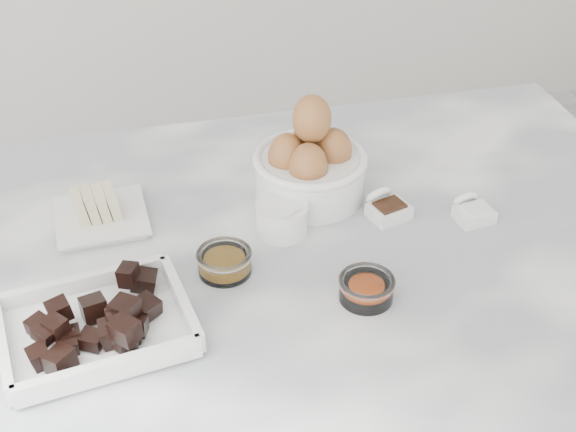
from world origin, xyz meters
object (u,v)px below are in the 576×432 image
at_px(chocolate_dish, 95,322).
at_px(honey_bowl, 225,262).
at_px(sugar_ramekin, 282,217).
at_px(salt_spoon, 472,210).
at_px(butter_plate, 99,212).
at_px(zest_bowl, 366,288).
at_px(vanilla_spoon, 386,207).
at_px(egg_bowl, 310,164).

bearing_deg(chocolate_dish, honey_bowl, 26.83).
relative_size(sugar_ramekin, salt_spoon, 1.08).
distance_m(sugar_ramekin, salt_spoon, 0.28).
xyz_separation_m(butter_plate, sugar_ramekin, (0.25, -0.08, 0.01)).
distance_m(butter_plate, honey_bowl, 0.22).
bearing_deg(zest_bowl, butter_plate, 142.85).
height_order(butter_plate, sugar_ramekin, butter_plate).
bearing_deg(vanilla_spoon, sugar_ramekin, -178.62).
distance_m(chocolate_dish, egg_bowl, 0.41).
relative_size(butter_plate, zest_bowl, 1.83).
distance_m(chocolate_dish, zest_bowl, 0.34).
distance_m(honey_bowl, salt_spoon, 0.38).
xyz_separation_m(egg_bowl, salt_spoon, (0.22, -0.12, -0.04)).
xyz_separation_m(sugar_ramekin, honey_bowl, (-0.09, -0.07, -0.01)).
distance_m(egg_bowl, zest_bowl, 0.25).
bearing_deg(honey_bowl, egg_bowl, 44.41).
xyz_separation_m(butter_plate, vanilla_spoon, (0.41, -0.08, -0.00)).
bearing_deg(sugar_ramekin, honey_bowl, -143.37).
xyz_separation_m(sugar_ramekin, vanilla_spoon, (0.16, 0.00, -0.01)).
distance_m(butter_plate, salt_spoon, 0.54).
height_order(sugar_ramekin, vanilla_spoon, sugar_ramekin).
relative_size(sugar_ramekin, zest_bowl, 1.01).
xyz_separation_m(sugar_ramekin, zest_bowl, (0.07, -0.17, -0.01)).
bearing_deg(salt_spoon, butter_plate, 167.98).
bearing_deg(zest_bowl, vanilla_spoon, 63.18).
relative_size(sugar_ramekin, honey_bowl, 0.98).
bearing_deg(butter_plate, salt_spoon, -12.02).
relative_size(egg_bowl, vanilla_spoon, 2.19).
height_order(butter_plate, zest_bowl, butter_plate).
height_order(honey_bowl, vanilla_spoon, vanilla_spoon).
height_order(sugar_ramekin, honey_bowl, sugar_ramekin).
bearing_deg(egg_bowl, honey_bowl, -135.59).
xyz_separation_m(chocolate_dish, zest_bowl, (0.34, -0.01, -0.01)).
bearing_deg(butter_plate, zest_bowl, -37.15).
xyz_separation_m(chocolate_dish, salt_spoon, (0.55, 0.13, -0.01)).
relative_size(butter_plate, honey_bowl, 1.79).
bearing_deg(butter_plate, sugar_ramekin, -17.80).
distance_m(sugar_ramekin, egg_bowl, 0.11).
relative_size(egg_bowl, salt_spoon, 2.52).
relative_size(chocolate_dish, butter_plate, 1.84).
xyz_separation_m(honey_bowl, zest_bowl, (0.17, -0.10, 0.00)).
bearing_deg(sugar_ramekin, chocolate_dish, -149.45).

